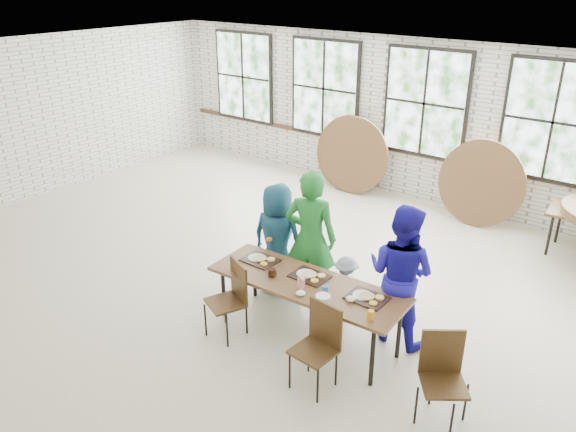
{
  "coord_description": "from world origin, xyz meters",
  "views": [
    {
      "loc": [
        4.24,
        -5.05,
        4.1
      ],
      "look_at": [
        0.0,
        0.4,
        1.05
      ],
      "focal_mm": 35.0,
      "sensor_mm": 36.0,
      "label": 1
    }
  ],
  "objects": [
    {
      "name": "chair_spare",
      "position": [
        2.75,
        -0.7,
        0.56
      ],
      "size": [
        0.58,
        0.58,
        0.95
      ],
      "rotation": [
        0.0,
        0.0,
        0.64
      ],
      "color": "#442D16",
      "rests_on": "ground"
    },
    {
      "name": "room",
      "position": [
        0.0,
        4.44,
        1.83
      ],
      "size": [
        12.0,
        12.0,
        12.0
      ],
      "color": "beige",
      "rests_on": "ground"
    },
    {
      "name": "toddler",
      "position": [
        1.06,
        0.22,
        0.42
      ],
      "size": [
        0.62,
        0.49,
        0.84
      ],
      "primitive_type": "imported",
      "rotation": [
        0.0,
        0.0,
        2.75
      ],
      "color": "#162D46",
      "rests_on": "ground"
    },
    {
      "name": "chair_near_right",
      "position": [
        1.53,
        -1.03,
        0.56
      ],
      "size": [
        0.45,
        0.44,
        0.95
      ],
      "rotation": [
        0.0,
        0.0,
        -0.08
      ],
      "color": "#442D16",
      "rests_on": "ground"
    },
    {
      "name": "adult_blue",
      "position": [
        1.79,
        0.22,
        0.86
      ],
      "size": [
        0.86,
        0.68,
        1.73
      ],
      "primitive_type": "imported",
      "rotation": [
        0.0,
        0.0,
        3.11
      ],
      "color": "#1D17A2",
      "rests_on": "ground"
    },
    {
      "name": "adult_teal",
      "position": [
        -0.04,
        0.22,
        0.77
      ],
      "size": [
        0.83,
        0.61,
        1.54
      ],
      "primitive_type": "imported",
      "rotation": [
        0.0,
        0.0,
        3.31
      ],
      "color": "navy",
      "rests_on": "ground"
    },
    {
      "name": "dining_table",
      "position": [
        0.92,
        -0.43,
        0.69
      ],
      "size": [
        2.44,
        0.92,
        0.74
      ],
      "rotation": [
        0.0,
        0.0,
        0.05
      ],
      "color": "brown",
      "rests_on": "ground"
    },
    {
      "name": "round_tops_leaning",
      "position": [
        -0.43,
        4.09,
        0.74
      ],
      "size": [
        4.21,
        0.44,
        1.48
      ],
      "color": "brown",
      "rests_on": "ground"
    },
    {
      "name": "adult_green",
      "position": [
        0.5,
        0.22,
        0.93
      ],
      "size": [
        0.79,
        0.66,
        1.86
      ],
      "primitive_type": "imported",
      "rotation": [
        0.0,
        0.0,
        3.51
      ],
      "color": "#1E7128",
      "rests_on": "ground"
    },
    {
      "name": "tabletop_clutter",
      "position": [
        1.04,
        -0.46,
        0.77
      ],
      "size": [
        2.0,
        0.63,
        0.11
      ],
      "color": "black",
      "rests_on": "dining_table"
    },
    {
      "name": "chair_near_left",
      "position": [
        0.19,
        -0.92,
        0.56
      ],
      "size": [
        0.54,
        0.54,
        0.95
      ],
      "rotation": [
        0.0,
        0.0,
        -0.4
      ],
      "color": "#442D16",
      "rests_on": "ground"
    }
  ]
}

